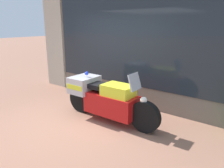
% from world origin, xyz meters
% --- Properties ---
extents(ground_plane, '(60.00, 60.00, 0.00)m').
position_xyz_m(ground_plane, '(0.00, 0.00, 0.00)').
color(ground_plane, '#8E604C').
extents(shop_building, '(6.49, 0.55, 3.44)m').
position_xyz_m(shop_building, '(-0.41, 2.00, 1.73)').
color(shop_building, '#6B6056').
rests_on(shop_building, ground).
extents(window_display, '(5.16, 0.30, 2.08)m').
position_xyz_m(window_display, '(0.37, 2.03, 0.49)').
color(window_display, slate).
rests_on(window_display, ground).
extents(paramedic_motorcycle, '(2.44, 0.70, 1.18)m').
position_xyz_m(paramedic_motorcycle, '(0.39, 0.62, 0.53)').
color(paramedic_motorcycle, black).
rests_on(paramedic_motorcycle, ground).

